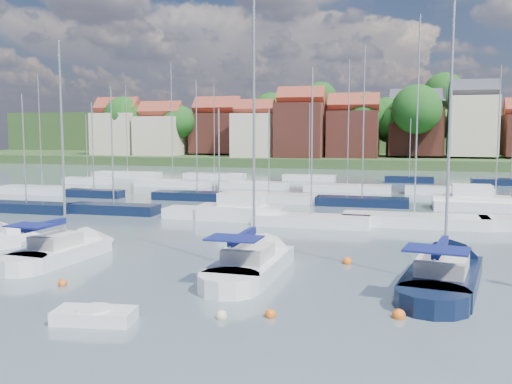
# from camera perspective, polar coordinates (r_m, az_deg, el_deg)

# --- Properties ---
(ground) EXTENTS (260.00, 260.00, 0.00)m
(ground) POSITION_cam_1_polar(r_m,az_deg,el_deg) (64.80, 8.07, -0.30)
(ground) COLOR #45545D
(ground) RESTS_ON ground
(sailboat_left) EXTENTS (3.38, 9.84, 13.22)m
(sailboat_left) POSITION_cam_1_polar(r_m,az_deg,el_deg) (34.82, -17.90, -5.56)
(sailboat_left) COLOR silver
(sailboat_left) RESTS_ON ground
(sailboat_centre) EXTENTS (3.18, 10.95, 14.81)m
(sailboat_centre) POSITION_cam_1_polar(r_m,az_deg,el_deg) (30.33, 0.21, -7.00)
(sailboat_centre) COLOR silver
(sailboat_centre) RESTS_ON ground
(sailboat_navy) EXTENTS (4.91, 11.93, 16.05)m
(sailboat_navy) POSITION_cam_1_polar(r_m,az_deg,el_deg) (29.54, 18.49, -7.69)
(sailboat_navy) COLOR black
(sailboat_navy) RESTS_ON ground
(tender) EXTENTS (3.21, 1.83, 0.66)m
(tender) POSITION_cam_1_polar(r_m,az_deg,el_deg) (23.04, -15.85, -11.82)
(tender) COLOR silver
(tender) RESTS_ON ground
(buoy_c) EXTENTS (0.42, 0.42, 0.42)m
(buoy_c) POSITION_cam_1_polar(r_m,az_deg,el_deg) (28.68, -18.78, -8.85)
(buoy_c) COLOR #D85914
(buoy_c) RESTS_ON ground
(buoy_d) EXTENTS (0.46, 0.46, 0.46)m
(buoy_d) POSITION_cam_1_polar(r_m,az_deg,el_deg) (22.85, 1.45, -12.39)
(buoy_d) COLOR #D85914
(buoy_d) RESTS_ON ground
(buoy_e) EXTENTS (0.54, 0.54, 0.54)m
(buoy_e) POSITION_cam_1_polar(r_m,az_deg,el_deg) (31.86, 9.13, -7.09)
(buoy_e) COLOR #D85914
(buoy_e) RESTS_ON ground
(buoy_f) EXTENTS (0.53, 0.53, 0.53)m
(buoy_f) POSITION_cam_1_polar(r_m,az_deg,el_deg) (23.41, 14.08, -12.13)
(buoy_f) COLOR #D85914
(buoy_f) RESTS_ON ground
(buoy_g) EXTENTS (0.45, 0.45, 0.45)m
(buoy_g) POSITION_cam_1_polar(r_m,az_deg,el_deg) (22.73, -3.48, -12.51)
(buoy_g) COLOR beige
(buoy_g) RESTS_ON ground
(marina_field) EXTENTS (79.62, 41.41, 15.93)m
(marina_field) POSITION_cam_1_polar(r_m,az_deg,el_deg) (59.76, 9.33, -0.45)
(marina_field) COLOR silver
(marina_field) RESTS_ON ground
(far_shore_town) EXTENTS (212.46, 90.00, 22.27)m
(far_shore_town) POSITION_cam_1_polar(r_m,az_deg,el_deg) (156.72, 13.01, 5.09)
(far_shore_town) COLOR #354C26
(far_shore_town) RESTS_ON ground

